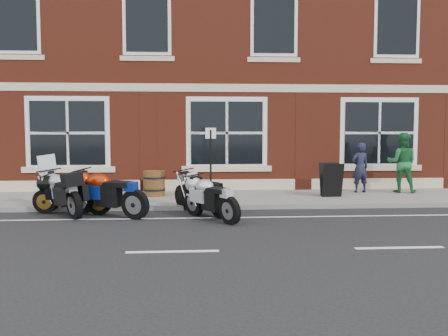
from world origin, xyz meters
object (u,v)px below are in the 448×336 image
(moto_sport_black, at_px, (71,193))
(barrel_planter, at_px, (154,183))
(moto_naked_black, at_px, (201,191))
(pedestrian_right, at_px, (402,163))
(moto_touring_silver, at_px, (62,191))
(moto_sport_silver, at_px, (211,197))
(a_board_sign, at_px, (331,180))
(moto_sport_red, at_px, (107,192))
(pedestrian_left, at_px, (360,168))
(parking_sign, at_px, (211,160))

(moto_sport_black, xyz_separation_m, barrel_planter, (1.88, 2.33, -0.03))
(moto_naked_black, relative_size, pedestrian_right, 1.01)
(moto_touring_silver, relative_size, moto_sport_silver, 1.04)
(moto_sport_black, distance_m, moto_sport_silver, 3.57)
(moto_sport_black, height_order, a_board_sign, a_board_sign)
(a_board_sign, distance_m, barrel_planter, 5.21)
(moto_sport_red, xyz_separation_m, moto_sport_black, (-0.95, 0.42, -0.08))
(pedestrian_left, bearing_deg, moto_touring_silver, 7.00)
(moto_sport_red, height_order, parking_sign, parking_sign)
(pedestrian_left, distance_m, pedestrian_right, 1.32)
(moto_sport_silver, xyz_separation_m, moto_naked_black, (-0.22, 0.82, 0.03))
(moto_sport_silver, bearing_deg, moto_naked_black, 72.38)
(pedestrian_left, bearing_deg, parking_sign, 10.51)
(moto_sport_black, bearing_deg, pedestrian_left, -60.78)
(pedestrian_right, distance_m, parking_sign, 6.32)
(a_board_sign, bearing_deg, moto_sport_red, -162.84)
(moto_naked_black, height_order, parking_sign, parking_sign)
(moto_sport_black, distance_m, pedestrian_right, 9.91)
(moto_naked_black, xyz_separation_m, pedestrian_left, (5.03, 2.88, 0.33))
(moto_naked_black, distance_m, barrel_planter, 2.84)
(moto_sport_silver, bearing_deg, pedestrian_left, 5.15)
(pedestrian_left, height_order, parking_sign, parking_sign)
(moto_sport_red, bearing_deg, moto_touring_silver, 102.68)
(pedestrian_left, distance_m, barrel_planter, 6.38)
(moto_touring_silver, xyz_separation_m, moto_sport_silver, (3.61, -0.93, -0.05))
(a_board_sign, bearing_deg, pedestrian_left, 34.75)
(barrel_planter, height_order, parking_sign, parking_sign)
(moto_touring_silver, distance_m, a_board_sign, 7.49)
(moto_naked_black, bearing_deg, moto_sport_red, 151.82)
(moto_sport_silver, xyz_separation_m, a_board_sign, (3.64, 2.80, 0.08))
(pedestrian_left, bearing_deg, a_board_sign, 26.33)
(parking_sign, bearing_deg, barrel_planter, 128.63)
(moto_sport_black, relative_size, moto_sport_silver, 1.10)
(a_board_sign, relative_size, parking_sign, 0.49)
(moto_naked_black, height_order, a_board_sign, a_board_sign)
(moto_sport_red, relative_size, pedestrian_left, 1.34)
(moto_naked_black, height_order, barrel_planter, moto_naked_black)
(barrel_planter, bearing_deg, moto_sport_black, -129.01)
(moto_sport_black, bearing_deg, moto_sport_silver, -95.17)
(moto_sport_red, bearing_deg, moto_sport_silver, -73.29)
(moto_touring_silver, height_order, pedestrian_right, pedestrian_right)
(moto_sport_black, relative_size, pedestrian_left, 1.29)
(moto_touring_silver, distance_m, moto_sport_red, 1.19)
(moto_touring_silver, height_order, a_board_sign, moto_touring_silver)
(moto_sport_red, bearing_deg, pedestrian_right, -40.68)
(pedestrian_left, relative_size, pedestrian_right, 0.83)
(moto_touring_silver, relative_size, moto_naked_black, 1.01)
(moto_sport_silver, relative_size, moto_naked_black, 0.97)
(moto_naked_black, bearing_deg, pedestrian_right, -10.27)
(a_board_sign, bearing_deg, moto_naked_black, -155.55)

